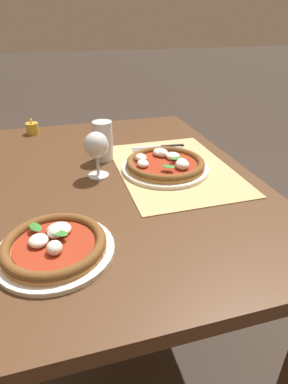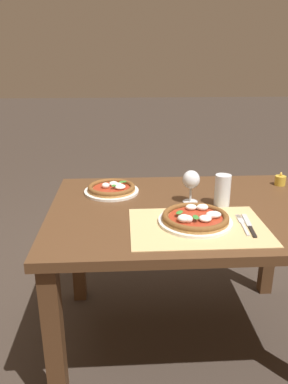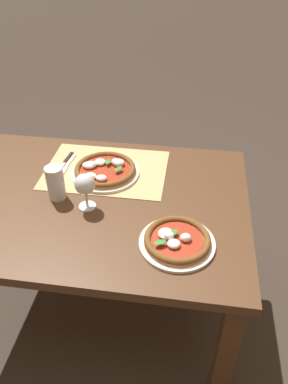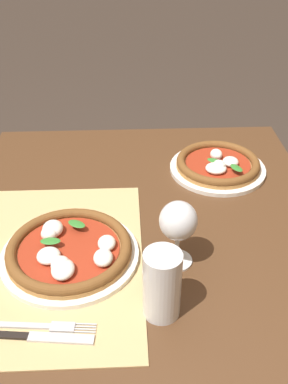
{
  "view_description": "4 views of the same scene",
  "coord_description": "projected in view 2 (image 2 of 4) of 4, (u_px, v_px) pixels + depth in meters",
  "views": [
    {
      "loc": [
        -0.97,
        0.18,
        1.22
      ],
      "look_at": [
        -0.2,
        -0.04,
        0.78
      ],
      "focal_mm": 30.0,
      "sensor_mm": 36.0,
      "label": 1
    },
    {
      "loc": [
        -0.29,
        -1.55,
        1.39
      ],
      "look_at": [
        -0.21,
        -0.02,
        0.82
      ],
      "focal_mm": 35.0,
      "sensor_mm": 36.0,
      "label": 2
    },
    {
      "loc": [
        -0.38,
        1.17,
        1.7
      ],
      "look_at": [
        -0.21,
        0.02,
        0.81
      ],
      "focal_mm": 35.0,
      "sensor_mm": 36.0,
      "label": 3
    },
    {
      "loc": [
        0.73,
        -0.04,
        1.42
      ],
      "look_at": [
        -0.12,
        -0.0,
        0.83
      ],
      "focal_mm": 42.0,
      "sensor_mm": 36.0,
      "label": 4
    }
  ],
  "objects": [
    {
      "name": "pizza_near",
      "position": [
        196.0,
        218.0,
        1.52
      ],
      "size": [
        0.3,
        0.3,
        0.05
      ],
      "color": "silver",
      "rests_on": "paper_placemat"
    },
    {
      "name": "paper_placemat",
      "position": [
        197.0,
        227.0,
        1.5
      ],
      "size": [
        0.55,
        0.39,
        0.0
      ],
      "primitive_type": "cube",
      "color": "tan",
      "rests_on": "dining_table"
    },
    {
      "name": "dining_table",
      "position": [
        188.0,
        228.0,
        1.73
      ],
      "size": [
        1.26,
        0.91,
        0.74
      ],
      "color": "#4C301C",
      "rests_on": "ground"
    },
    {
      "name": "wine_glass",
      "position": [
        191.0,
        181.0,
        1.71
      ],
      "size": [
        0.08,
        0.08,
        0.16
      ],
      "color": "silver",
      "rests_on": "dining_table"
    },
    {
      "name": "pizza_far",
      "position": [
        112.0,
        189.0,
        1.87
      ],
      "size": [
        0.27,
        0.27,
        0.05
      ],
      "color": "silver",
      "rests_on": "dining_table"
    },
    {
      "name": "ground_plane",
      "position": [
        183.0,
        339.0,
        1.95
      ],
      "size": [
        24.0,
        24.0,
        0.0
      ],
      "primitive_type": "plane",
      "color": "#382D26"
    },
    {
      "name": "pint_glass",
      "position": [
        222.0,
        191.0,
        1.69
      ],
      "size": [
        0.07,
        0.07,
        0.15
      ],
      "color": "silver",
      "rests_on": "dining_table"
    },
    {
      "name": "knife",
      "position": [
        249.0,
        225.0,
        1.5
      ],
      "size": [
        0.04,
        0.22,
        0.01
      ],
      "color": "black",
      "rests_on": "paper_placemat"
    },
    {
      "name": "fork",
      "position": [
        243.0,
        224.0,
        1.51
      ],
      "size": [
        0.03,
        0.2,
        0.0
      ],
      "color": "#B7B7BC",
      "rests_on": "paper_placemat"
    },
    {
      "name": "votive_candle",
      "position": [
        280.0,
        181.0,
        1.98
      ],
      "size": [
        0.06,
        0.06,
        0.07
      ],
      "color": "gold",
      "rests_on": "dining_table"
    }
  ]
}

